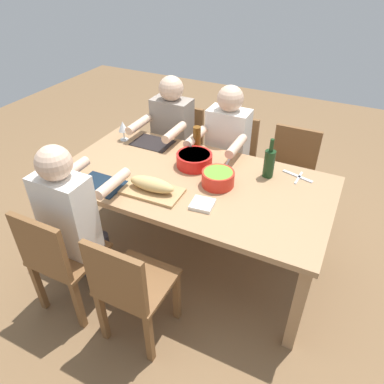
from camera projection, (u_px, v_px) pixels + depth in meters
name	position (u px, v px, depth m)	size (l,w,h in m)	color
ground_plane	(192.00, 254.00, 2.97)	(8.00, 8.00, 0.00)	brown
dining_table	(192.00, 188.00, 2.58)	(1.93, 1.00, 0.74)	#A87F56
chair_far_center	(232.00, 158.00, 3.29)	(0.40, 0.40, 0.85)	brown
diner_far_center	(226.00, 146.00, 3.03)	(0.41, 0.53, 1.20)	#2D2D38
chair_near_left	(59.00, 257.00, 2.28)	(0.40, 0.40, 0.85)	brown
diner_near_left	(72.00, 214.00, 2.29)	(0.41, 0.53, 1.20)	#2D2D38
chair_near_center	(129.00, 286.00, 2.09)	(0.40, 0.40, 0.85)	brown
chair_far_right	(290.00, 172.00, 3.10)	(0.40, 0.40, 0.85)	brown
chair_far_left	(180.00, 146.00, 3.48)	(0.40, 0.40, 0.85)	brown
diner_far_left	(170.00, 133.00, 3.22)	(0.41, 0.53, 1.20)	#2D2D38
serving_bowl_salad	(218.00, 177.00, 2.45)	(0.22, 0.22, 0.10)	red
serving_bowl_fruit	(194.00, 159.00, 2.66)	(0.26, 0.26, 0.10)	red
cutting_board	(152.00, 191.00, 2.40)	(0.40, 0.22, 0.02)	tan
bread_loaf	(152.00, 184.00, 2.37)	(0.32, 0.11, 0.09)	tan
wine_bottle	(269.00, 163.00, 2.51)	(0.08, 0.08, 0.29)	#193819
beer_bottle	(197.00, 140.00, 2.79)	(0.06, 0.06, 0.22)	brown
wine_glass	(123.00, 127.00, 2.96)	(0.08, 0.08, 0.17)	silver
fork_far_center	(228.00, 161.00, 2.74)	(0.02, 0.17, 0.01)	silver
placemat_near_left	(101.00, 184.00, 2.48)	(0.32, 0.23, 0.01)	#142333
fork_far_right	(299.00, 178.00, 2.54)	(0.02, 0.17, 0.01)	silver
placemat_far_left	(153.00, 143.00, 2.98)	(0.32, 0.23, 0.01)	black
carving_knife	(298.00, 176.00, 2.56)	(0.23, 0.02, 0.01)	silver
napkin_stack	(202.00, 204.00, 2.28)	(0.14, 0.14, 0.02)	white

